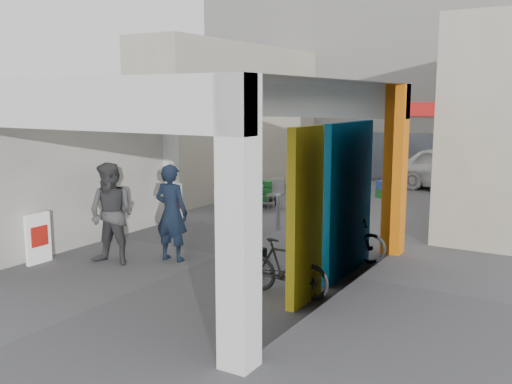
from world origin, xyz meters
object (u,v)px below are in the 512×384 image
Objects in this scene: produce_stand at (258,196)px; bicycle_rear at (285,268)px; man_crates at (360,169)px; border_collie at (256,249)px; man_back_turned at (112,214)px; bicycle_front at (342,238)px; man_with_dog at (171,213)px; white_van at (456,169)px; man_elderly at (332,203)px; cafe_set at (253,198)px.

bicycle_rear reaches higher than produce_stand.
man_crates is 1.01× the size of bicycle_rear.
man_back_turned reaches higher than border_collie.
man_back_turned is 1.27× the size of bicycle_rear.
man_back_turned reaches higher than bicycle_front.
man_crates is (0.23, 9.90, -0.18)m from man_with_dog.
man_back_turned is at bearing 171.56° from white_van.
border_collie is at bearing 43.92° from bicycle_rear.
man_elderly is (2.22, 2.84, -0.06)m from man_with_dog.
cafe_set is at bearing 35.21° from bicycle_rear.
man_crates is at bearing -96.72° from man_with_dog.
white_van is at bearing 63.27° from man_back_turned.
cafe_set is 4.39m from man_elderly.
man_elderly reaches higher than produce_stand.
bicycle_rear is 0.35× the size of white_van.
man_elderly is 1.17× the size of bicycle_rear.
border_collie is (2.98, -5.12, -0.05)m from produce_stand.
produce_stand is 0.73× the size of bicycle_rear.
bicycle_front is (0.70, -1.11, -0.45)m from man_elderly.
produce_stand is 6.12m from bicycle_front.
man_crates is 8.60m from bicycle_front.
produce_stand is 6.18m from man_with_dog.
man_elderly reaches higher than man_crates.
man_with_dog is at bearing 33.35° from man_back_turned.
white_van is at bearing 83.76° from border_collie.
man_crates is (1.07, 10.68, -0.21)m from man_back_turned.
bicycle_front is at bearing 23.93° from man_back_turned.
bicycle_front reaches higher than border_collie.
border_collie is 2.25m from man_elderly.
man_crates is (1.57, 4.55, 0.47)m from cafe_set.
cafe_set reaches higher than border_collie.
man_crates reaches higher than bicycle_rear.
man_with_dog is 1.10× the size of bicycle_front.
bicycle_rear is at bearing -76.44° from produce_stand.
man_with_dog reaches higher than produce_stand.
white_van is (3.00, 11.91, -0.21)m from man_with_dog.
bicycle_front is 0.39× the size of white_van.
man_crates is at bearing 6.74° from bicycle_front.
produce_stand is at bearing -81.10° from man_with_dog.
man_with_dog is (1.34, -5.35, 0.65)m from cafe_set.
man_crates is 10.90m from bicycle_rear.
bicycle_front is (4.43, -4.22, 0.17)m from produce_stand.
produce_stand is 0.59× the size of man_with_dog.
cafe_set is 2.44× the size of border_collie.
man_crates is at bearing 74.37° from man_back_turned.
white_van reaches higher than bicycle_rear.
man_with_dog is at bearing 113.50° from man_crates.
bicycle_rear is (4.42, -6.62, 0.17)m from produce_stand.
man_elderly is at bearing -35.20° from cafe_set.
cafe_set is 6.19m from man_back_turned.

